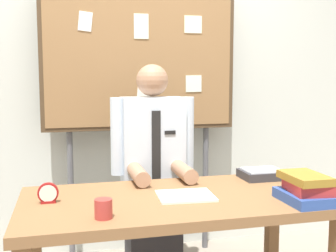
{
  "coord_description": "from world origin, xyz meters",
  "views": [
    {
      "loc": [
        -0.56,
        -2.04,
        1.35
      ],
      "look_at": [
        0.0,
        0.18,
        1.1
      ],
      "focal_mm": 44.58,
      "sensor_mm": 36.0,
      "label": 1
    }
  ],
  "objects_px": {
    "desk": "(176,213)",
    "paper_tray": "(262,174)",
    "person": "(153,183)",
    "open_notebook": "(185,196)",
    "bulletin_board": "(141,61)",
    "coffee_mug": "(103,209)",
    "desk_clock": "(48,194)",
    "book_stack": "(306,189)"
  },
  "relations": [
    {
      "from": "desk",
      "to": "desk_clock",
      "type": "height_order",
      "value": "desk_clock"
    },
    {
      "from": "bulletin_board",
      "to": "book_stack",
      "type": "relative_size",
      "value": 7.29
    },
    {
      "from": "bulletin_board",
      "to": "desk_clock",
      "type": "height_order",
      "value": "bulletin_board"
    },
    {
      "from": "desk_clock",
      "to": "coffee_mug",
      "type": "relative_size",
      "value": 1.17
    },
    {
      "from": "bulletin_board",
      "to": "paper_tray",
      "type": "distance_m",
      "value": 1.2
    },
    {
      "from": "book_stack",
      "to": "coffee_mug",
      "type": "bearing_deg",
      "value": -179.95
    },
    {
      "from": "person",
      "to": "open_notebook",
      "type": "xyz_separation_m",
      "value": [
        0.04,
        -0.61,
        0.08
      ]
    },
    {
      "from": "book_stack",
      "to": "bulletin_board",
      "type": "bearing_deg",
      "value": 115.4
    },
    {
      "from": "open_notebook",
      "to": "paper_tray",
      "type": "height_order",
      "value": "paper_tray"
    },
    {
      "from": "person",
      "to": "bulletin_board",
      "type": "distance_m",
      "value": 0.91
    },
    {
      "from": "open_notebook",
      "to": "coffee_mug",
      "type": "distance_m",
      "value": 0.5
    },
    {
      "from": "book_stack",
      "to": "desk_clock",
      "type": "distance_m",
      "value": 1.27
    },
    {
      "from": "open_notebook",
      "to": "paper_tray",
      "type": "distance_m",
      "value": 0.64
    },
    {
      "from": "paper_tray",
      "to": "open_notebook",
      "type": "bearing_deg",
      "value": -154.3
    },
    {
      "from": "bulletin_board",
      "to": "desk_clock",
      "type": "bearing_deg",
      "value": -123.9
    },
    {
      "from": "desk",
      "to": "book_stack",
      "type": "relative_size",
      "value": 5.69
    },
    {
      "from": "open_notebook",
      "to": "coffee_mug",
      "type": "relative_size",
      "value": 3.3
    },
    {
      "from": "desk",
      "to": "open_notebook",
      "type": "bearing_deg",
      "value": -24.64
    },
    {
      "from": "desk",
      "to": "paper_tray",
      "type": "distance_m",
      "value": 0.68
    },
    {
      "from": "paper_tray",
      "to": "person",
      "type": "bearing_deg",
      "value": 151.75
    },
    {
      "from": "bulletin_board",
      "to": "coffee_mug",
      "type": "relative_size",
      "value": 23.52
    },
    {
      "from": "desk_clock",
      "to": "coffee_mug",
      "type": "height_order",
      "value": "desk_clock"
    },
    {
      "from": "bulletin_board",
      "to": "paper_tray",
      "type": "height_order",
      "value": "bulletin_board"
    },
    {
      "from": "person",
      "to": "open_notebook",
      "type": "bearing_deg",
      "value": -85.89
    },
    {
      "from": "coffee_mug",
      "to": "person",
      "type": "bearing_deg",
      "value": 64.52
    },
    {
      "from": "desk",
      "to": "bulletin_board",
      "type": "relative_size",
      "value": 0.78
    },
    {
      "from": "desk_clock",
      "to": "paper_tray",
      "type": "relative_size",
      "value": 0.39
    },
    {
      "from": "desk",
      "to": "book_stack",
      "type": "distance_m",
      "value": 0.67
    },
    {
      "from": "bulletin_board",
      "to": "open_notebook",
      "type": "distance_m",
      "value": 1.26
    },
    {
      "from": "person",
      "to": "coffee_mug",
      "type": "distance_m",
      "value": 0.94
    },
    {
      "from": "desk",
      "to": "desk_clock",
      "type": "distance_m",
      "value": 0.66
    },
    {
      "from": "person",
      "to": "coffee_mug",
      "type": "bearing_deg",
      "value": -115.48
    },
    {
      "from": "book_stack",
      "to": "desk_clock",
      "type": "bearing_deg",
      "value": 166.59
    },
    {
      "from": "paper_tray",
      "to": "desk_clock",
      "type": "bearing_deg",
      "value": -170.44
    },
    {
      "from": "desk",
      "to": "paper_tray",
      "type": "bearing_deg",
      "value": 22.53
    },
    {
      "from": "coffee_mug",
      "to": "bulletin_board",
      "type": "bearing_deg",
      "value": 72.29
    },
    {
      "from": "paper_tray",
      "to": "book_stack",
      "type": "bearing_deg",
      "value": -92.42
    },
    {
      "from": "desk",
      "to": "open_notebook",
      "type": "distance_m",
      "value": 0.11
    },
    {
      "from": "person",
      "to": "desk_clock",
      "type": "xyz_separation_m",
      "value": [
        -0.64,
        -0.54,
        0.12
      ]
    },
    {
      "from": "book_stack",
      "to": "open_notebook",
      "type": "relative_size",
      "value": 0.98
    },
    {
      "from": "desk_clock",
      "to": "paper_tray",
      "type": "bearing_deg",
      "value": 9.56
    },
    {
      "from": "bulletin_board",
      "to": "desk_clock",
      "type": "distance_m",
      "value": 1.35
    }
  ]
}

